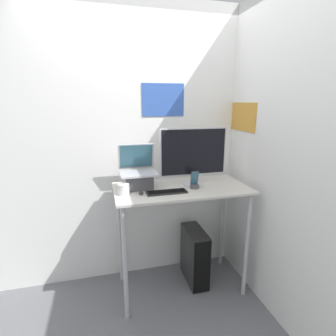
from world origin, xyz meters
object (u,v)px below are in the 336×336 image
Objects in this scene: cell_phone at (195,184)px; computer_tower at (195,256)px; keyboard at (167,192)px; monitor at (193,156)px; mouse at (141,193)px; laptop at (139,176)px.

computer_tower is (0.06, 0.11, -0.77)m from cell_phone.
cell_phone is at bearing 13.47° from keyboard.
monitor is 4.05× the size of cell_phone.
mouse is at bearing -174.06° from cell_phone.
laptop is 0.68× the size of computer_tower.
laptop reaches higher than keyboard.
keyboard is at bearing -3.93° from mouse.
monitor is at bearing -158.32° from computer_tower.
laptop is at bearing 87.22° from mouse.
monitor reaches higher than cell_phone.
cell_phone reaches higher than keyboard.
keyboard is 0.83m from computer_tower.
laptop is at bearing 164.74° from cell_phone.
cell_phone is (0.46, -0.13, -0.06)m from laptop.
monitor is 10.04× the size of mouse.
computer_tower is at bearing 60.85° from cell_phone.
laptop is 1.10× the size of keyboard.
laptop reaches higher than mouse.
mouse reaches higher than computer_tower.
laptop reaches higher than cell_phone.
keyboard is at bearing -166.53° from cell_phone.
laptop is 2.48× the size of cell_phone.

